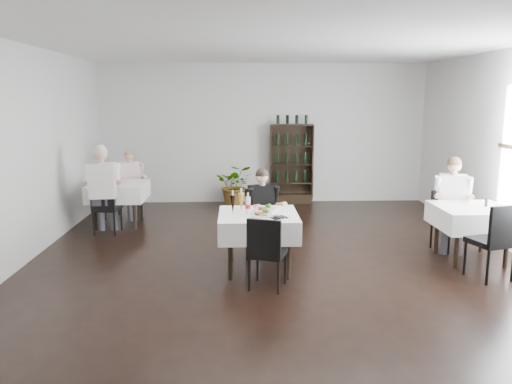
% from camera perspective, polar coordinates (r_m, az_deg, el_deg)
% --- Properties ---
extents(room_shell, '(9.00, 9.00, 9.00)m').
position_cam_1_polar(room_shell, '(6.42, 2.94, 3.90)').
color(room_shell, black).
rests_on(room_shell, ground).
extents(wine_shelf, '(0.90, 0.28, 1.75)m').
position_cam_1_polar(wine_shelf, '(10.82, 4.06, 3.14)').
color(wine_shelf, black).
rests_on(wine_shelf, ground).
extents(main_table, '(1.03, 1.03, 0.77)m').
position_cam_1_polar(main_table, '(6.56, 0.25, -3.75)').
color(main_table, black).
rests_on(main_table, ground).
extents(left_table, '(0.98, 0.98, 0.77)m').
position_cam_1_polar(left_table, '(9.25, -15.45, 0.09)').
color(left_table, black).
rests_on(left_table, ground).
extents(right_table, '(0.98, 0.98, 0.77)m').
position_cam_1_polar(right_table, '(7.59, 23.44, -2.67)').
color(right_table, black).
rests_on(right_table, ground).
extents(potted_tree, '(0.83, 0.73, 0.88)m').
position_cam_1_polar(potted_tree, '(10.64, -2.34, 0.82)').
color(potted_tree, '#2C5D20').
rests_on(potted_tree, ground).
extents(main_chair_far, '(0.44, 0.45, 0.96)m').
position_cam_1_polar(main_chair_far, '(7.24, 0.45, -2.99)').
color(main_chair_far, black).
rests_on(main_chair_far, ground).
extents(main_chair_near, '(0.51, 0.51, 0.89)m').
position_cam_1_polar(main_chair_near, '(5.92, 1.17, -6.51)').
color(main_chair_near, black).
rests_on(main_chair_near, ground).
extents(left_chair_far, '(0.43, 0.44, 0.94)m').
position_cam_1_polar(left_chair_far, '(9.91, -14.60, 0.31)').
color(left_chair_far, black).
rests_on(left_chair_far, ground).
extents(left_chair_near, '(0.44, 0.45, 0.89)m').
position_cam_1_polar(left_chair_near, '(8.70, -16.84, -1.40)').
color(left_chair_near, black).
rests_on(left_chair_near, ground).
extents(right_chair_far, '(0.53, 0.54, 0.89)m').
position_cam_1_polar(right_chair_far, '(8.07, 20.94, -2.54)').
color(right_chair_far, black).
rests_on(right_chair_far, ground).
extents(right_chair_near, '(0.56, 0.56, 0.99)m').
position_cam_1_polar(right_chair_near, '(6.87, 25.71, -4.65)').
color(right_chair_near, black).
rests_on(right_chair_near, ground).
extents(diner_main, '(0.56, 0.59, 1.27)m').
position_cam_1_polar(diner_main, '(7.16, 0.87, -1.58)').
color(diner_main, '#3F3F47').
rests_on(diner_main, ground).
extents(diner_left_far, '(0.59, 0.62, 1.31)m').
position_cam_1_polar(diner_left_far, '(9.75, -14.11, 1.53)').
color(diner_left_far, '#3F3F47').
rests_on(diner_left_far, ground).
extents(diner_left_near, '(0.60, 0.61, 1.52)m').
position_cam_1_polar(diner_left_near, '(8.60, -17.09, 0.99)').
color(diner_left_near, '#3F3F47').
rests_on(diner_left_near, ground).
extents(diner_right_far, '(0.60, 0.64, 1.41)m').
position_cam_1_polar(diner_right_far, '(7.98, 21.55, -0.48)').
color(diner_right_far, '#3F3F47').
rests_on(diner_right_far, ground).
extents(plate_far, '(0.33, 0.33, 0.08)m').
position_cam_1_polar(plate_far, '(6.70, 1.05, -1.97)').
color(plate_far, white).
rests_on(plate_far, main_table).
extents(plate_near, '(0.28, 0.28, 0.09)m').
position_cam_1_polar(plate_near, '(6.40, 0.71, -2.56)').
color(plate_near, white).
rests_on(plate_near, main_table).
extents(pilsner_dark, '(0.07, 0.07, 0.32)m').
position_cam_1_polar(pilsner_dark, '(6.47, -2.67, -1.43)').
color(pilsner_dark, black).
rests_on(pilsner_dark, main_table).
extents(pilsner_lager, '(0.08, 0.08, 0.33)m').
position_cam_1_polar(pilsner_lager, '(6.57, -1.70, -1.21)').
color(pilsner_lager, gold).
rests_on(pilsner_lager, main_table).
extents(coke_bottle, '(0.07, 0.07, 0.28)m').
position_cam_1_polar(coke_bottle, '(6.51, -0.93, -1.51)').
color(coke_bottle, silver).
rests_on(coke_bottle, main_table).
extents(napkin_cutlery, '(0.24, 0.22, 0.02)m').
position_cam_1_polar(napkin_cutlery, '(6.30, 2.62, -2.91)').
color(napkin_cutlery, black).
rests_on(napkin_cutlery, main_table).
extents(pepper_mill, '(0.04, 0.04, 0.10)m').
position_cam_1_polar(pepper_mill, '(7.65, 24.82, -1.13)').
color(pepper_mill, black).
rests_on(pepper_mill, right_table).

